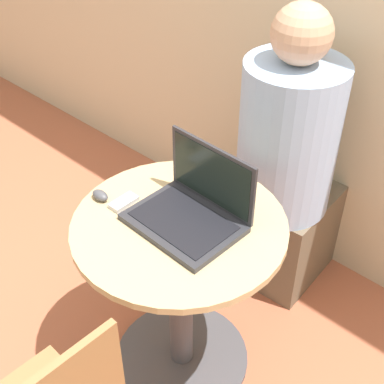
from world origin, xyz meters
TOP-DOWN VIEW (x-y plane):
  - ground_plane at (0.00, 0.00)m, footprint 12.00×12.00m
  - round_table at (0.00, 0.00)m, footprint 0.69×0.69m
  - laptop at (0.02, 0.04)m, footprint 0.35×0.26m
  - cell_phone at (-0.20, -0.05)m, footprint 0.05×0.10m
  - computer_mouse at (-0.28, -0.09)m, footprint 0.06×0.04m
  - person_seated at (-0.01, 0.67)m, footprint 0.39×0.60m

SIDE VIEW (x-z plane):
  - ground_plane at x=0.00m, z-range 0.00..0.00m
  - round_table at x=0.00m, z-range 0.10..0.81m
  - person_seated at x=-0.01m, z-range -0.11..1.15m
  - cell_phone at x=-0.20m, z-range 0.71..0.73m
  - computer_mouse at x=-0.28m, z-range 0.71..0.75m
  - laptop at x=0.02m, z-range 0.64..0.88m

